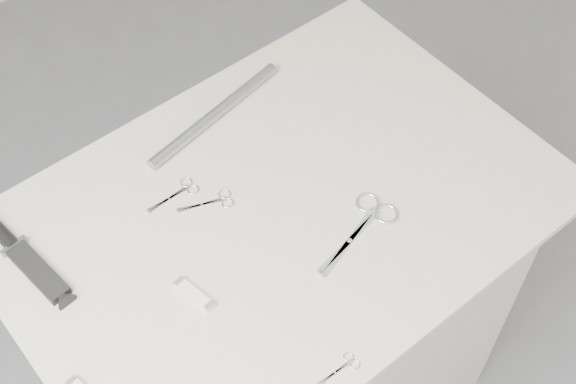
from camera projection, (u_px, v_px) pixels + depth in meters
plinth at (281, 327)px, 1.84m from camera, size 0.90×0.60×0.90m
display_board at (280, 211)px, 1.47m from camera, size 1.00×0.70×0.02m
large_shears at (367, 220)px, 1.44m from camera, size 0.20×0.10×0.01m
embroidery_scissors_a at (180, 192)px, 1.48m from camera, size 0.10×0.05×0.00m
embroidery_scissors_b at (215, 201)px, 1.47m from camera, size 0.10×0.06×0.00m
tiny_scissors at (343, 367)px, 1.27m from camera, size 0.08×0.03×0.00m
sheathed_knife at (20, 253)px, 1.39m from camera, size 0.06×0.23×0.03m
pocket_knife_a at (194, 294)px, 1.35m from camera, size 0.03×0.08×0.01m
metal_rail at (215, 114)px, 1.58m from camera, size 0.34×0.08×0.02m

